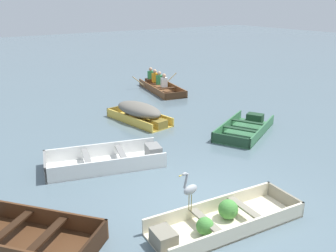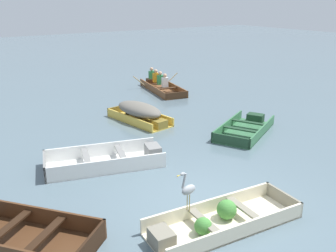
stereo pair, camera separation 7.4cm
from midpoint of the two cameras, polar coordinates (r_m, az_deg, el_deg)
The scene contains 8 objects.
ground_plane at distance 8.21m, azimuth 6.42°, elevation -11.81°, with size 80.00×80.00×0.00m, color slate.
dinghy_cream_foreground at distance 7.45m, azimuth 7.65°, elevation -14.12°, with size 3.18×1.34×0.44m.
skiff_green_near_moored at distance 12.57m, azimuth 11.59°, elevation -0.34°, with size 2.98×2.31×0.32m.
skiff_white_mid_moored at distance 9.99m, azimuth -8.95°, elevation -5.16°, with size 3.23×2.00×0.41m.
skiff_yellow_far_moored at distance 13.27m, azimuth -4.55°, elevation 2.21°, with size 1.36×2.68×0.67m.
skiff_dark_varnish_outer_moored at distance 7.43m, azimuth -21.53°, elevation -15.51°, with size 2.51×2.71×0.40m.
rowboat_wooden_brown_with_crew at distance 17.96m, azimuth -1.39°, elevation 6.20°, with size 2.29×3.50×0.88m.
heron_on_dinghy at distance 6.89m, azimuth 3.04°, elevation -9.51°, with size 0.46×0.18×0.84m.
Camera 1 is at (-4.75, -5.23, 4.19)m, focal length 40.00 mm.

